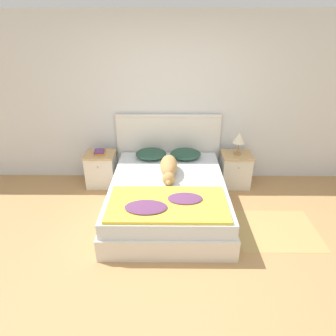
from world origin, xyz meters
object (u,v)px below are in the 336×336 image
Objects in this scene: pillow_left at (151,154)px; nightstand_right at (235,170)px; nightstand_left at (101,169)px; book_stack at (100,152)px; pillow_right at (185,154)px; bed at (168,197)px; dog at (169,168)px; table_lamp at (239,139)px.

nightstand_right is at bearing 0.22° from pillow_left.
pillow_left reaches higher than nightstand_left.
pillow_right is at bearing -1.13° from book_stack.
nightstand_right is (1.07, 0.75, 0.04)m from bed.
dog is (1.08, -0.56, 0.31)m from nightstand_left.
nightstand_right is 0.70× the size of dog.
pillow_left is at bearing -0.36° from nightstand_left.
pillow_left is 1.36× the size of table_lamp.
table_lamp is at bearing 27.69° from dog.
nightstand_left is 2.20m from table_lamp.
pillow_right is (0.53, 0.00, 0.00)m from pillow_left.
table_lamp is at bearing -90.00° from nightstand_right.
table_lamp reaches higher than nightstand_left.
pillow_left reaches higher than book_stack.
table_lamp is (1.33, 0.00, 0.25)m from pillow_left.
nightstand_left is at bearing 180.00° from nightstand_right.
nightstand_left reaches higher than bed.
dog is at bearing -27.36° from nightstand_left.
bed is 4.18× the size of pillow_right.
nightstand_left is 0.70× the size of dog.
pillow_left is (-0.27, 0.75, 0.31)m from bed.
dog reaches higher than pillow_right.
pillow_right is (1.33, -0.01, 0.27)m from nightstand_left.
table_lamp reaches higher than pillow_left.
bed is at bearing -35.94° from book_stack.
book_stack is at bearing 178.87° from pillow_right.
nightstand_left is 1.36m from pillow_right.
pillow_right is (-0.80, -0.01, 0.27)m from nightstand_right.
nightstand_right reaches higher than bed.
nightstand_left is 0.85m from pillow_left.
bed is 0.85m from pillow_left.
bed is at bearing -144.93° from table_lamp.
nightstand_left is at bearing -85.79° from book_stack.
table_lamp is (-0.00, -0.00, 0.53)m from nightstand_right.
pillow_right reaches higher than nightstand_left.
table_lamp is at bearing -0.69° from book_stack.
dog is 2.22× the size of table_lamp.
table_lamp reaches higher than bed.
nightstand_left is 2.36× the size of book_stack.
nightstand_right is 1.14× the size of pillow_right.
nightstand_left is at bearing 179.64° from pillow_left.
nightstand_right is at bearing 0.36° from pillow_right.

